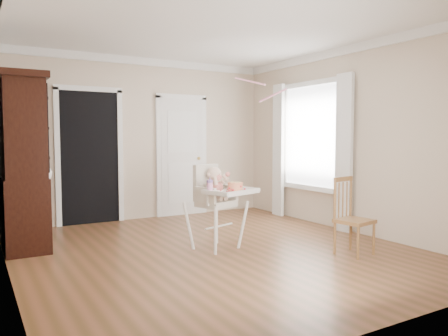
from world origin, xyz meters
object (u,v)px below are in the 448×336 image
high_chair (216,196)px  sippy_cup (210,186)px  china_cabinet (22,162)px  dining_chair (352,219)px  cake (235,187)px

high_chair → sippy_cup: 0.30m
high_chair → china_cabinet: bearing=129.8°
sippy_cup → china_cabinet: bearing=141.0°
china_cabinet → dining_chair: 4.10m
sippy_cup → dining_chair: 1.73m
high_chair → china_cabinet: size_ratio=0.50×
cake → china_cabinet: bearing=143.4°
cake → china_cabinet: china_cabinet is taller
china_cabinet → high_chair: bearing=-32.9°
sippy_cup → high_chair: bearing=43.6°
cake → china_cabinet: size_ratio=0.11×
cake → sippy_cup: 0.31m
cake → dining_chair: dining_chair is taller
high_chair → cake: (0.11, -0.27, 0.14)m
china_cabinet → dining_chair: bearing=-35.2°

